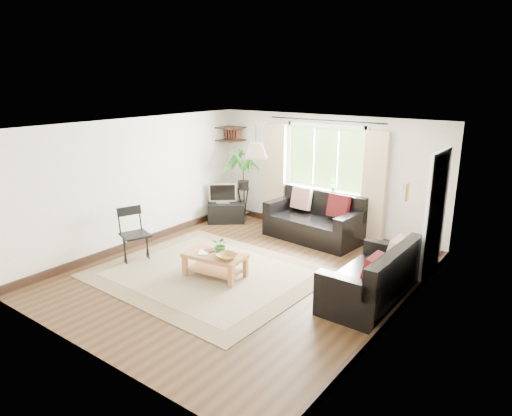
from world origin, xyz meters
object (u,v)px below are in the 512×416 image
Objects in this scene: coffee_table at (215,265)px; tv_stand at (226,213)px; sofa_back at (314,218)px; palm_stand at (243,186)px; folding_chair at (135,236)px; sofa_right at (371,274)px.

tv_stand is (-1.74, 2.34, 0.01)m from coffee_table.
sofa_back is 2.13m from tv_stand.
coffee_table is 0.61× the size of palm_stand.
tv_stand is 0.84× the size of folding_chair.
tv_stand reaches higher than coffee_table.
palm_stand is (0.24, 0.32, 0.59)m from tv_stand.
sofa_right is 1.77× the size of coffee_table.
palm_stand reaches higher than sofa_right.
sofa_right is 1.08× the size of palm_stand.
folding_chair is (-3.84, -1.04, 0.07)m from sofa_right.
sofa_right is at bearing -37.24° from sofa_back.
tv_stand is (-4.05, 1.63, -0.19)m from sofa_right.
folding_chair is (-1.53, -0.33, 0.27)m from coffee_table.
tv_stand is at bearing -126.32° from palm_stand.
tv_stand is 0.49× the size of palm_stand.
folding_chair is at bearing -124.80° from tv_stand.
palm_stand reaches higher than sofa_back.
sofa_right reaches higher than tv_stand.
palm_stand is at bearing -179.20° from sofa_back.
palm_stand is 1.69× the size of folding_chair.
sofa_right is 3.98m from folding_chair.
sofa_back is 1.17× the size of palm_stand.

